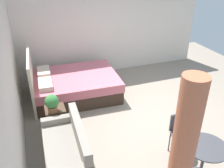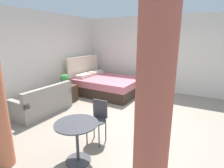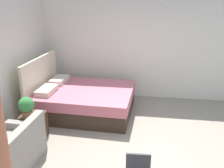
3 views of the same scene
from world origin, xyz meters
name	(u,v)px [view 1 (image 1 of 3)]	position (x,y,z in m)	size (l,w,h in m)	color
ground_plane	(151,115)	(0.00, 0.00, -0.01)	(8.63, 8.94, 0.02)	gray
wall_back	(9,83)	(0.00, 2.97, 1.39)	(8.63, 0.12, 2.79)	silver
wall_right	(112,29)	(2.82, 0.00, 1.39)	(0.12, 5.94, 2.79)	silver
bed	(73,85)	(1.54, 1.57, 0.33)	(1.84, 2.30, 1.31)	#38281E
couch	(67,150)	(-0.82, 2.17, 0.28)	(1.56, 0.77, 0.78)	gray
nightstand	(56,118)	(0.26, 2.22, 0.26)	(0.41, 0.42, 0.52)	#473323
potted_plant	(52,103)	(0.16, 2.26, 0.73)	(0.29, 0.29, 0.39)	#935B3D
balcony_table	(204,156)	(-1.95, 0.09, 0.49)	(0.70, 0.70, 0.70)	#3F3F44
cafe_chair_near_window	(179,130)	(-1.27, 0.12, 0.52)	(0.40, 0.40, 0.83)	#3F3F44
curtain_right	(180,168)	(-2.57, 1.08, 1.20)	(0.28, 0.28, 2.41)	#D1704C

